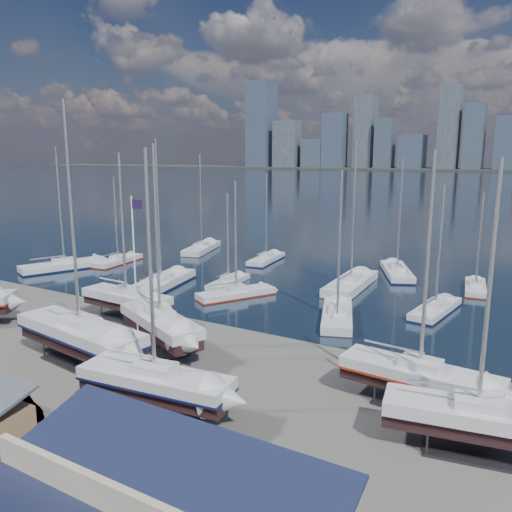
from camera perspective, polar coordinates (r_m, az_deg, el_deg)
The scene contains 23 objects.
ground at distance 40.70m, azimuth -14.78°, elevation -11.06°, with size 1400.00×1400.00×0.00m, color #605E59.
water at distance 337.73m, azimuth 25.78°, elevation 7.58°, with size 1400.00×600.00×0.40m, color #182338.
sailboat_cradle_2 at distance 48.69m, azimuth -14.59°, elevation -4.77°, with size 9.65×3.16×15.58m.
sailboat_cradle_3 at distance 39.71m, azimuth -19.44°, elevation -8.48°, with size 12.28×4.83×19.07m.
sailboat_cradle_4 at distance 40.98m, azimuth -10.89°, elevation -7.61°, with size 10.20×6.58×16.20m.
sailboat_cradle_5 at distance 31.12m, azimuth -11.44°, elevation -13.97°, with size 9.95×3.81×15.71m.
sailboat_cradle_6 at distance 32.76m, azimuth 18.20°, elevation -13.01°, with size 9.83×3.51×15.61m.
sailboat_cradle_7 at distance 29.18m, azimuth 23.96°, elevation -16.61°, with size 9.59×4.10×15.22m.
sailboat_moored_0 at distance 73.13m, azimuth -21.02°, elevation -1.23°, with size 7.32×11.91×17.26m.
sailboat_moored_1 at distance 74.75m, azimuth -15.48°, elevation -0.63°, with size 3.46×8.91×12.98m.
sailboat_moored_2 at distance 81.93m, azimuth -6.21°, elevation 0.75°, with size 5.99×11.25×16.37m.
sailboat_moored_3 at distance 59.97m, azimuth -10.79°, elevation -3.30°, with size 5.71×12.48×18.01m.
sailboat_moored_4 at distance 60.30m, azimuth -3.17°, elevation -3.02°, with size 2.80×7.80×11.54m.
sailboat_moored_5 at distance 73.16m, azimuth 1.18°, elevation -0.47°, with size 3.55×9.30×13.56m.
sailboat_moored_6 at distance 55.03m, azimuth -2.28°, elevation -4.44°, with size 6.61×8.97×13.33m.
sailboat_moored_7 at distance 59.76m, azimuth 10.79°, elevation -3.34°, with size 3.82×12.02×17.96m.
sailboat_moored_8 at distance 67.48m, azimuth 15.78°, elevation -1.91°, with size 6.95×10.85×15.78m.
sailboat_moored_9 at distance 48.21m, azimuth 9.26°, elevation -6.86°, with size 5.91×10.08×14.70m.
sailboat_moored_10 at distance 52.59m, azimuth 19.81°, elevation -5.87°, with size 3.69×9.12×13.24m.
sailboat_moored_11 at distance 62.99m, azimuth 23.78°, elevation -3.38°, with size 3.25×8.16×11.86m.
car_b at distance 34.09m, azimuth -25.83°, elevation -15.15°, with size 1.46×4.18×1.38m, color gray.
car_d at distance 28.89m, azimuth -13.08°, elevation -19.20°, with size 1.97×4.85×1.41m, color gray.
flagpole at distance 40.35m, azimuth -13.63°, elevation -0.67°, with size 1.08×0.12×12.26m.
Camera 1 is at (27.08, -36.30, 15.22)m, focal length 35.00 mm.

